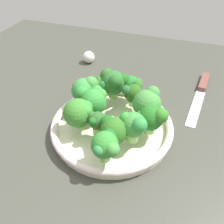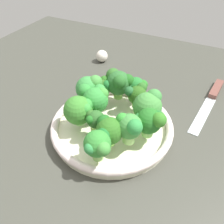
% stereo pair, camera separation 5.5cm
% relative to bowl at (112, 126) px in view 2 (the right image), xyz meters
% --- Properties ---
extents(ground_plane, '(1.30, 1.30, 0.03)m').
position_rel_bowl_xyz_m(ground_plane, '(-0.04, 0.03, -0.03)').
color(ground_plane, '#3F4038').
extents(bowl, '(0.29, 0.29, 0.03)m').
position_rel_bowl_xyz_m(bowl, '(0.00, 0.00, 0.00)').
color(bowl, beige).
rests_on(bowl, ground_plane).
extents(broccoli_floret_0, '(0.06, 0.06, 0.07)m').
position_rel_bowl_xyz_m(broccoli_floret_0, '(-0.04, -0.06, 0.06)').
color(broccoli_floret_0, '#8DC268').
rests_on(broccoli_floret_0, bowl).
extents(broccoli_floret_1, '(0.05, 0.05, 0.06)m').
position_rel_bowl_xyz_m(broccoli_floret_1, '(0.11, -0.01, 0.05)').
color(broccoli_floret_1, '#81B359').
rests_on(broccoli_floret_1, bowl).
extents(broccoli_floret_2, '(0.05, 0.05, 0.06)m').
position_rel_bowl_xyz_m(broccoli_floret_2, '(0.07, 0.06, 0.05)').
color(broccoli_floret_2, '#85BA5F').
rests_on(broccoli_floret_2, bowl).
extents(broccoli_floret_3, '(0.04, 0.05, 0.06)m').
position_rel_bowl_xyz_m(broccoli_floret_3, '(-0.05, 0.02, 0.05)').
color(broccoli_floret_3, '#94C35C').
rests_on(broccoli_floret_3, bowl).
extents(broccoli_floret_4, '(0.06, 0.05, 0.06)m').
position_rel_bowl_xyz_m(broccoli_floret_4, '(0.08, -0.03, 0.05)').
color(broccoli_floret_4, '#9CDA6D').
rests_on(broccoli_floret_4, bowl).
extents(broccoli_floret_5, '(0.07, 0.06, 0.07)m').
position_rel_bowl_xyz_m(broccoli_floret_5, '(0.01, 0.05, 0.06)').
color(broccoli_floret_5, '#78B654').
rests_on(broccoli_floret_5, bowl).
extents(broccoli_floret_6, '(0.07, 0.07, 0.07)m').
position_rel_bowl_xyz_m(broccoli_floret_6, '(-0.04, 0.06, 0.06)').
color(broccoli_floret_6, '#92DB70').
rests_on(broccoli_floret_6, bowl).
extents(broccoli_floret_7, '(0.07, 0.07, 0.08)m').
position_rel_bowl_xyz_m(broccoli_floret_7, '(0.04, -0.07, 0.07)').
color(broccoli_floret_7, '#79B450').
rests_on(broccoli_floret_7, bowl).
extents(broccoli_floret_8, '(0.06, 0.07, 0.07)m').
position_rel_bowl_xyz_m(broccoli_floret_8, '(-0.00, -0.09, 0.06)').
color(broccoli_floret_8, '#85CA62').
rests_on(broccoli_floret_8, bowl).
extents(broccoli_floret_9, '(0.07, 0.08, 0.08)m').
position_rel_bowl_xyz_m(broccoli_floret_9, '(0.10, 0.03, 0.06)').
color(broccoli_floret_9, '#7BB551').
rests_on(broccoli_floret_9, bowl).
extents(broccoli_floret_10, '(0.07, 0.06, 0.08)m').
position_rel_bowl_xyz_m(broccoli_floret_10, '(0.04, 0.09, 0.06)').
color(broccoli_floret_10, '#89CA60').
rests_on(broccoli_floret_10, bowl).
extents(broccoli_floret_11, '(0.06, 0.06, 0.07)m').
position_rel_bowl_xyz_m(broccoli_floret_11, '(-0.07, -0.02, 0.05)').
color(broccoli_floret_11, '#94D760').
rests_on(broccoli_floret_11, bowl).
extents(broccoli_floret_12, '(0.06, 0.06, 0.07)m').
position_rel_bowl_xyz_m(broccoli_floret_12, '(-0.11, -0.02, 0.06)').
color(broccoli_floret_12, '#80B75B').
rests_on(broccoli_floret_12, bowl).
extents(knife, '(0.27, 0.05, 0.01)m').
position_rel_bowl_xyz_m(knife, '(0.25, -0.20, -0.01)').
color(knife, silver).
rests_on(knife, ground_plane).
extents(garlic_bulb, '(0.04, 0.04, 0.04)m').
position_rel_bowl_xyz_m(garlic_bulb, '(0.31, 0.19, 0.00)').
color(garlic_bulb, silver).
rests_on(garlic_bulb, ground_plane).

